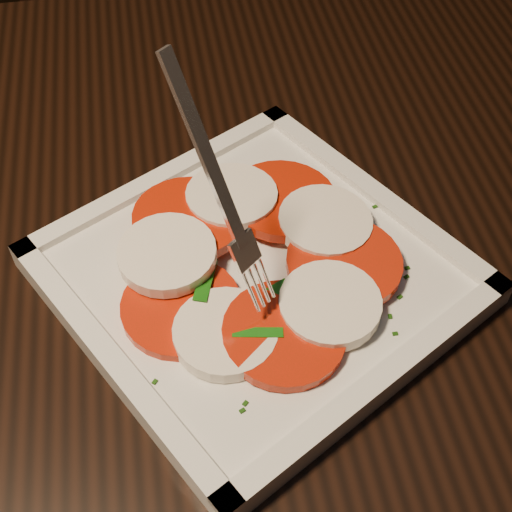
{
  "coord_description": "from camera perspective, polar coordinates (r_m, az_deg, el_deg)",
  "views": [
    {
      "loc": [
        0.24,
        -0.51,
        1.15
      ],
      "look_at": [
        0.32,
        -0.21,
        0.78
      ],
      "focal_mm": 50.0,
      "sensor_mm": 36.0,
      "label": 1
    }
  ],
  "objects": [
    {
      "name": "fork",
      "position": [
        0.41,
        -3.86,
        5.91
      ],
      "size": [
        0.07,
        0.08,
        0.16
      ],
      "primitive_type": null,
      "rotation": [
        0.0,
        0.0,
        0.6
      ],
      "color": "white",
      "rests_on": "caprese_salad"
    },
    {
      "name": "plate",
      "position": [
        0.5,
        0.0,
        -1.68
      ],
      "size": [
        0.33,
        0.33,
        0.01
      ],
      "primitive_type": "cube",
      "rotation": [
        0.0,
        0.0,
        0.42
      ],
      "color": "white",
      "rests_on": "table"
    },
    {
      "name": "ground",
      "position": [
        1.28,
        -17.7,
        -18.81
      ],
      "size": [
        6.0,
        6.0,
        0.0
      ],
      "primitive_type": "plane",
      "color": "black",
      "rests_on": "ground"
    },
    {
      "name": "table",
      "position": [
        0.59,
        -8.98,
        -8.49
      ],
      "size": [
        1.27,
        0.92,
        0.75
      ],
      "rotation": [
        0.0,
        0.0,
        -0.1
      ],
      "color": "black",
      "rests_on": "ground"
    },
    {
      "name": "chair",
      "position": [
        1.24,
        -8.34,
        19.61
      ],
      "size": [
        0.42,
        0.42,
        0.93
      ],
      "rotation": [
        0.0,
        0.0,
        -0.01
      ],
      "color": "black",
      "rests_on": "ground"
    },
    {
      "name": "caprese_salad",
      "position": [
        0.48,
        0.01,
        -0.4
      ],
      "size": [
        0.2,
        0.2,
        0.02
      ],
      "color": "red",
      "rests_on": "plate"
    }
  ]
}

